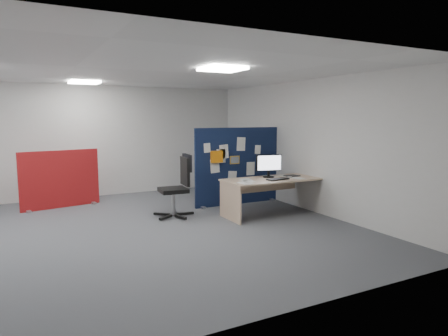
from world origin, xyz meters
name	(u,v)px	position (x,y,z in m)	size (l,w,h in m)	color
floor	(83,239)	(0.00, 0.00, 0.00)	(9.00, 9.00, 0.00)	#53565B
ceiling	(75,67)	(0.00, 0.00, 2.70)	(9.00, 7.00, 0.02)	white
wall_back	(58,142)	(0.00, 3.50, 1.35)	(9.00, 0.02, 2.70)	silver
wall_front	(143,192)	(0.00, -3.50, 1.35)	(9.00, 0.02, 2.70)	silver
wall_right	(307,145)	(4.50, 0.00, 1.35)	(0.02, 7.00, 2.70)	silver
ceiling_lights	(91,74)	(0.33, 0.67, 2.67)	(4.10, 4.10, 0.04)	white
navy_divider	(237,166)	(3.46, 1.11, 0.86)	(2.07, 0.30, 1.71)	#0E1A36
main_desk	(271,186)	(3.58, -0.04, 0.57)	(1.95, 0.86, 0.73)	#D9B18B
monitor_main	(269,165)	(3.61, 0.09, 0.99)	(0.52, 0.22, 0.46)	black
keyboard	(278,179)	(3.60, -0.26, 0.74)	(0.45, 0.18, 0.03)	black
mouse	(289,177)	(3.94, -0.17, 0.74)	(0.10, 0.06, 0.03)	#9D9CA2
paper_tray	(292,176)	(4.13, -0.01, 0.74)	(0.28, 0.22, 0.01)	black
red_divider	(60,180)	(-0.07, 2.55, 0.61)	(1.63, 0.36, 1.24)	maroon
office_chair	(179,182)	(1.90, 0.64, 0.68)	(0.78, 0.79, 1.20)	black
desk_papers	(266,179)	(3.44, -0.06, 0.73)	(1.47, 0.81, 0.00)	white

